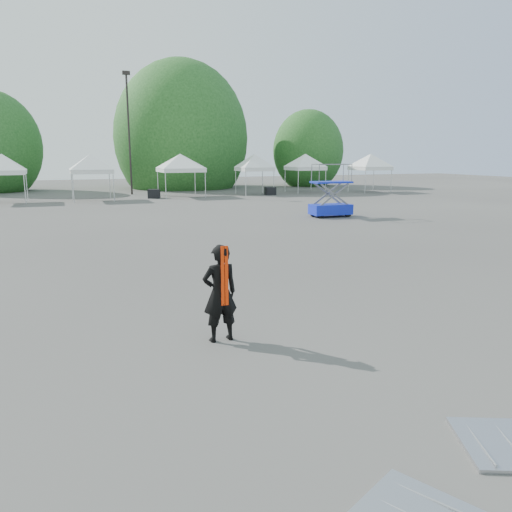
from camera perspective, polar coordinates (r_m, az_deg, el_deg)
name	(u,v)px	position (r m, az deg, el deg)	size (l,w,h in m)	color
ground	(197,302)	(11.51, -6.72, -5.20)	(120.00, 120.00, 0.00)	#474442
light_pole_east	(129,126)	(43.11, -14.35, 14.16)	(0.60, 0.25, 9.80)	black
tree_mid_e	(181,138)	(51.07, -8.52, 13.17)	(5.12, 5.12, 7.79)	#382314
tree_far_e	(308,151)	(53.72, 5.96, 11.85)	(3.84, 3.84, 5.84)	#382314
tent_d	(2,158)	(38.73, -27.06, 9.97)	(4.05, 4.05, 3.88)	silver
tent_e	(91,158)	(38.34, -18.39, 10.62)	(4.12, 4.12, 3.88)	silver
tent_f	(180,157)	(40.08, -8.65, 11.09)	(4.64, 4.64, 3.88)	silver
tent_g	(254,157)	(41.90, -0.18, 11.23)	(3.75, 3.75, 3.88)	silver
tent_h	(305,157)	(44.47, 5.67, 11.20)	(4.01, 4.01, 3.88)	silver
tent_extra_8	(371,157)	(45.69, 12.96, 10.97)	(4.05, 4.05, 3.88)	silver
man	(220,293)	(8.89, -4.15, -4.26)	(0.67, 0.46, 1.77)	black
scissor_lift	(331,190)	(27.03, 8.58, 7.42)	(2.21, 1.18, 2.79)	#0E0DB5
crate_mid	(154,194)	(39.02, -11.58, 6.98)	(0.88, 0.68, 0.68)	black
crate_east	(270,191)	(41.44, 1.64, 7.44)	(0.82, 0.64, 0.64)	black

